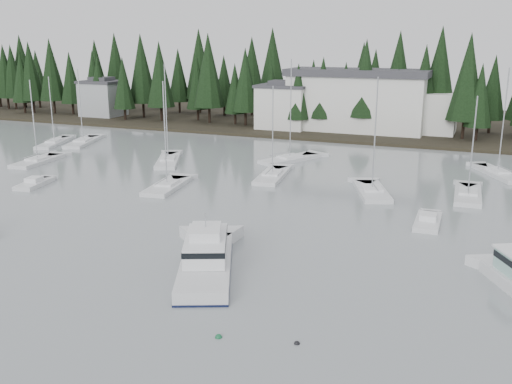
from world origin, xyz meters
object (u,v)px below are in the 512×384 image
at_px(sailboat_7, 497,175).
at_px(sailboat_11, 168,162).
at_px(sailboat_6, 38,162).
at_px(sailboat_9, 272,177).
at_px(sailboat_12, 55,144).
at_px(cabin_cruiser_center, 206,261).
at_px(house_far_west, 103,98).
at_px(harbor_inn, 369,101).
at_px(sailboat_1, 372,193).
at_px(sailboat_10, 468,196).
at_px(runabout_1, 428,223).
at_px(sailboat_4, 83,143).
at_px(sailboat_3, 290,160).
at_px(runabout_0, 34,185).
at_px(house_west, 284,106).
at_px(sailboat_8, 167,188).

relative_size(sailboat_7, sailboat_11, 0.99).
bearing_deg(sailboat_11, sailboat_6, 88.23).
distance_m(sailboat_9, sailboat_12, 41.82).
xyz_separation_m(cabin_cruiser_center, sailboat_6, (-38.99, 25.01, -0.69)).
xyz_separation_m(house_far_west, harbor_inn, (57.04, 1.34, 1.37)).
relative_size(sailboat_1, sailboat_6, 1.12).
bearing_deg(sailboat_10, runabout_1, 163.07).
height_order(cabin_cruiser_center, sailboat_4, sailboat_4).
bearing_deg(sailboat_9, sailboat_6, 89.54).
bearing_deg(sailboat_11, sailboat_3, -89.41).
height_order(sailboat_1, sailboat_6, sailboat_1).
xyz_separation_m(sailboat_3, runabout_0, (-22.93, -24.75, 0.06)).
bearing_deg(sailboat_7, sailboat_10, 138.34).
height_order(sailboat_4, runabout_0, sailboat_4).
xyz_separation_m(house_west, house_far_west, (-42.00, 2.00, -0.25)).
bearing_deg(sailboat_10, sailboat_11, 82.88).
height_order(house_far_west, sailboat_6, sailboat_6).
distance_m(sailboat_6, sailboat_7, 61.04).
bearing_deg(cabin_cruiser_center, sailboat_6, 33.76).
distance_m(sailboat_7, runabout_1, 24.43).
bearing_deg(sailboat_12, sailboat_11, -121.42).
bearing_deg(runabout_0, sailboat_12, 24.99).
bearing_deg(sailboat_10, sailboat_4, 77.39).
distance_m(runabout_0, runabout_1, 44.12).
xyz_separation_m(house_far_west, sailboat_10, (76.06, -37.81, -4.35)).
xyz_separation_m(sailboat_4, sailboat_8, (27.84, -19.95, 0.01)).
height_order(sailboat_9, sailboat_10, sailboat_9).
distance_m(sailboat_1, sailboat_12, 55.03).
distance_m(sailboat_3, runabout_0, 33.74).
distance_m(cabin_cruiser_center, sailboat_4, 58.56).
relative_size(house_west, sailboat_7, 0.69).
bearing_deg(house_west, sailboat_4, -135.90).
distance_m(sailboat_7, runabout_0, 56.49).
distance_m(harbor_inn, sailboat_11, 41.69).
height_order(harbor_inn, sailboat_6, harbor_inn).
distance_m(house_west, runabout_0, 51.77).
height_order(sailboat_12, runabout_1, sailboat_12).
relative_size(sailboat_11, sailboat_12, 1.22).
distance_m(sailboat_3, sailboat_7, 27.09).
height_order(sailboat_3, runabout_0, sailboat_3).
bearing_deg(harbor_inn, sailboat_12, -145.54).
xyz_separation_m(sailboat_11, sailboat_12, (-24.44, 5.20, -0.01)).
bearing_deg(sailboat_10, harbor_inn, 23.46).
relative_size(sailboat_1, sailboat_10, 1.16).
bearing_deg(cabin_cruiser_center, runabout_1, -62.09).
relative_size(sailboat_4, sailboat_6, 1.06).
bearing_deg(sailboat_1, sailboat_12, 57.18).
xyz_separation_m(cabin_cruiser_center, sailboat_3, (-7.17, 39.61, -0.68)).
xyz_separation_m(cabin_cruiser_center, sailboat_8, (-15.19, 19.77, -0.69)).
xyz_separation_m(cabin_cruiser_center, runabout_1, (13.93, 17.50, -0.62)).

